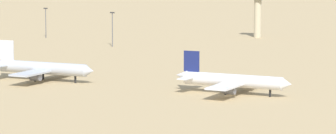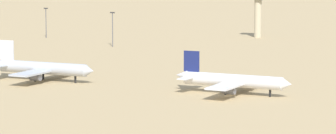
{
  "view_description": "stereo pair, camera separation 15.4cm",
  "coord_description": "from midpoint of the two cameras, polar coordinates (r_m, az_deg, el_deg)",
  "views": [
    {
      "loc": [
        71.0,
        -219.75,
        36.38
      ],
      "look_at": [
        -18.61,
        4.67,
        6.0
      ],
      "focal_mm": 96.82,
      "sensor_mm": 36.0,
      "label": 1
    },
    {
      "loc": [
        71.14,
        -219.7,
        36.38
      ],
      "look_at": [
        -18.61,
        4.67,
        6.0
      ],
      "focal_mm": 96.82,
      "sensor_mm": 36.0,
      "label": 2
    }
  ],
  "objects": [
    {
      "name": "light_pole_mid",
      "position": [
        354.97,
        -3.53,
        2.57
      ],
      "size": [
        1.8,
        0.5,
        13.67
      ],
      "color": "#59595E",
      "rests_on": "ground"
    },
    {
      "name": "parked_jet_navy_2",
      "position": [
        235.81,
        4.01,
        -0.86
      ],
      "size": [
        32.56,
        27.46,
        10.75
      ],
      "rotation": [
        0.0,
        0.0,
        -0.08
      ],
      "color": "white",
      "rests_on": "ground"
    },
    {
      "name": "ground",
      "position": [
        233.78,
        3.8,
        -1.8
      ],
      "size": [
        4000.0,
        4000.0,
        0.0
      ],
      "primitive_type": "plane",
      "color": "tan"
    },
    {
      "name": "control_tower",
      "position": [
        395.9,
        5.67,
        3.71
      ],
      "size": [
        5.2,
        5.2,
        21.12
      ],
      "color": "#C6B793",
      "rests_on": "ground"
    },
    {
      "name": "parked_jet_white_1",
      "position": [
        262.35,
        -7.96,
        -0.07
      ],
      "size": [
        33.9,
        28.5,
        11.2
      ],
      "rotation": [
        0.0,
        0.0,
        -0.05
      ],
      "color": "silver",
      "rests_on": "ground"
    },
    {
      "name": "light_pole_west",
      "position": [
        395.31,
        -7.72,
        2.94
      ],
      "size": [
        1.8,
        0.5,
        13.07
      ],
      "color": "#59595E",
      "rests_on": "ground"
    }
  ]
}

